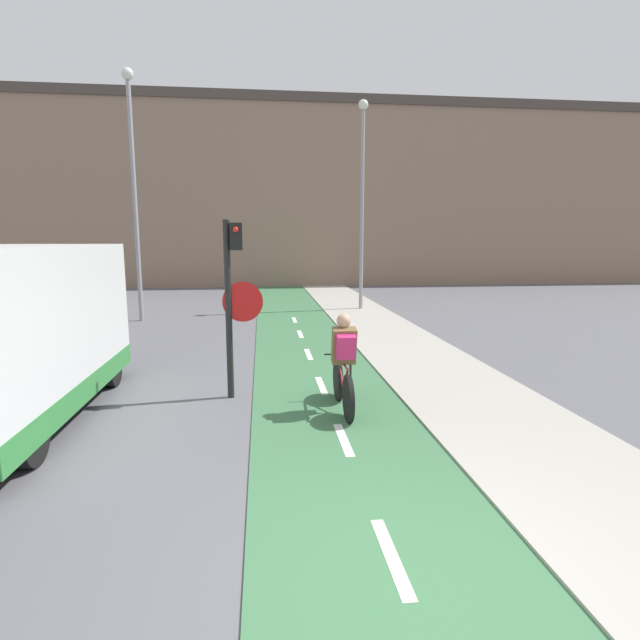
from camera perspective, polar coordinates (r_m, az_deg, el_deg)
ground_plane at (r=4.32m, az=10.09°, el=-29.04°), size 120.00×120.00×0.00m
bike_lane at (r=4.32m, az=10.06°, el=-28.88°), size 2.46×60.00×0.02m
building_row_background at (r=30.67m, az=-4.83°, el=14.00°), size 60.00×5.20×10.41m
traffic_light_pole at (r=8.34m, az=-9.88°, el=3.51°), size 0.67×0.25×2.97m
street_lamp_far at (r=17.38m, az=-20.56°, el=15.41°), size 0.36×0.36×7.83m
street_lamp_sidewalk at (r=18.99m, az=4.85°, el=15.00°), size 0.36×0.36×7.59m
cyclist_near at (r=7.73m, az=2.71°, el=-5.30°), size 0.46×1.72×1.54m
van at (r=8.52m, az=-32.05°, el=-1.63°), size 2.06×5.05×2.57m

